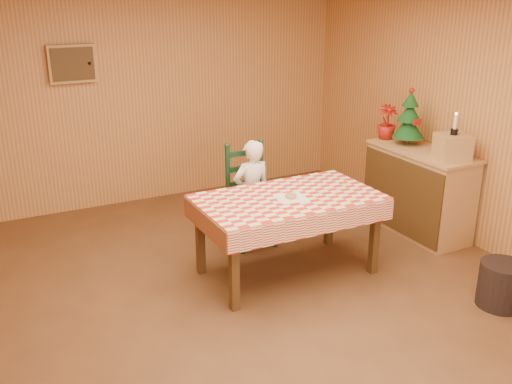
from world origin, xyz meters
TOP-DOWN VIEW (x-y plane):
  - ground at (0.00, 0.00)m, footprint 6.00×6.00m
  - cabin_walls at (-0.00, 0.53)m, footprint 5.10×6.05m
  - dining_table at (0.44, 0.41)m, footprint 1.66×0.96m
  - ladder_chair at (0.44, 1.20)m, footprint 0.44×0.40m
  - seated_child at (0.44, 1.14)m, footprint 0.41×0.27m
  - napkin at (0.44, 0.36)m, footprint 0.29×0.29m
  - donut at (0.44, 0.36)m, footprint 0.12×0.12m
  - shelf_unit at (2.20, 0.63)m, footprint 0.54×1.24m
  - crate at (2.21, 0.23)m, footprint 0.38×0.38m
  - christmas_tree at (2.21, 0.88)m, footprint 0.34×0.34m
  - flower_arrangement at (2.16, 1.18)m, footprint 0.27×0.27m
  - candle_set at (2.21, 0.23)m, footprint 0.07×0.07m
  - storage_bin at (1.74, -0.92)m, footprint 0.48×0.48m

SIDE VIEW (x-z plane):
  - ground at x=0.00m, z-range 0.00..0.00m
  - storage_bin at x=1.74m, z-range 0.00..0.39m
  - shelf_unit at x=2.20m, z-range 0.00..0.93m
  - ladder_chair at x=0.44m, z-range -0.04..1.04m
  - seated_child at x=0.44m, z-range 0.00..1.12m
  - dining_table at x=0.44m, z-range 0.30..1.07m
  - napkin at x=0.44m, z-range 0.77..0.77m
  - donut at x=0.44m, z-range 0.77..0.81m
  - crate at x=2.21m, z-range 0.93..1.18m
  - flower_arrangement at x=2.16m, z-range 0.93..1.32m
  - christmas_tree at x=2.21m, z-range 0.90..1.52m
  - candle_set at x=2.21m, z-range 1.13..1.36m
  - cabin_walls at x=0.00m, z-range 0.50..3.15m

